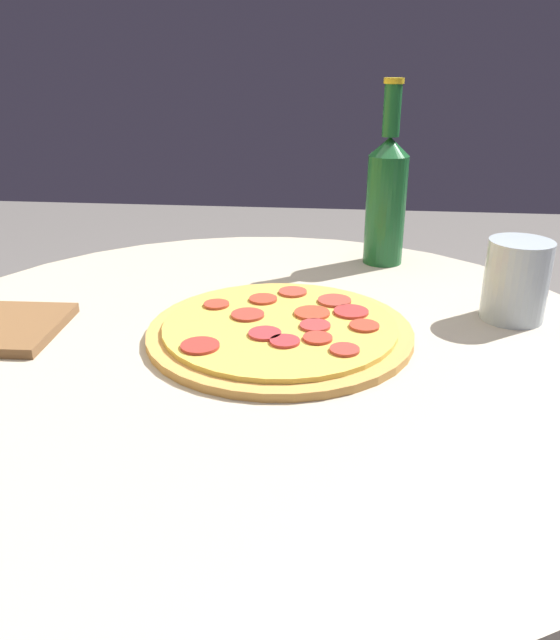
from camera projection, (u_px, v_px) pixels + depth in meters
The scene contains 4 objects.
table at pixel (256, 468), 0.80m from camera, with size 0.89×0.89×0.76m.
pizza at pixel (281, 329), 0.73m from camera, with size 0.31×0.31×0.02m.
beer_bottle at pixel (386, 195), 0.95m from camera, with size 0.06×0.06×0.28m.
drinking_glass at pixel (516, 280), 0.76m from camera, with size 0.08×0.08×0.10m.
Camera 1 is at (-0.65, -0.10, 1.07)m, focal length 35.00 mm.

